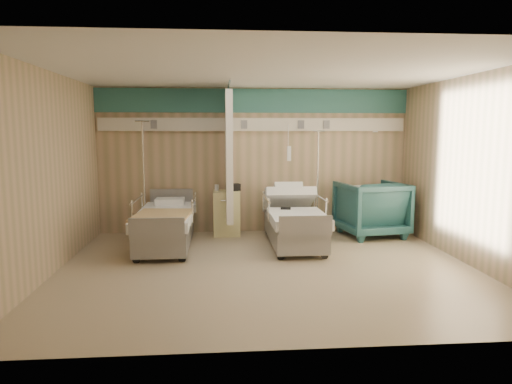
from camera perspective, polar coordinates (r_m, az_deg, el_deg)
ground at (r=6.72m, az=1.41°, el=-9.48°), size 6.00×5.00×0.00m
room_walls at (r=6.67m, az=0.97°, el=6.65°), size 6.04×5.04×2.82m
bed_right at (r=7.97m, az=4.75°, el=-4.43°), size 1.00×2.16×0.63m
bed_left at (r=7.92m, az=-11.22°, el=-4.63°), size 1.00×2.16×0.63m
bedside_cabinet at (r=8.73m, az=-3.69°, el=-2.62°), size 0.50×0.48×0.85m
visitor_armchair at (r=8.88m, az=14.18°, el=-2.02°), size 1.29×1.32×1.05m
waffle_blanket at (r=8.81m, az=14.18°, el=1.58°), size 0.79×0.74×0.08m
iv_stand_right at (r=8.88m, az=7.63°, el=-2.61°), size 0.36×0.36×1.99m
iv_stand_left at (r=8.81m, az=-13.69°, el=-2.59°), size 0.39×0.39×2.18m
call_remote at (r=7.91m, az=3.73°, el=-2.04°), size 0.18×0.11×0.04m
tan_blanket at (r=7.40m, az=-11.65°, el=-2.86°), size 0.94×1.14×0.04m
toiletry_bag at (r=8.66m, az=-2.86°, el=0.60°), size 0.29×0.23×0.13m
white_cup at (r=8.70m, az=-4.93°, el=0.56°), size 0.10×0.10×0.12m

